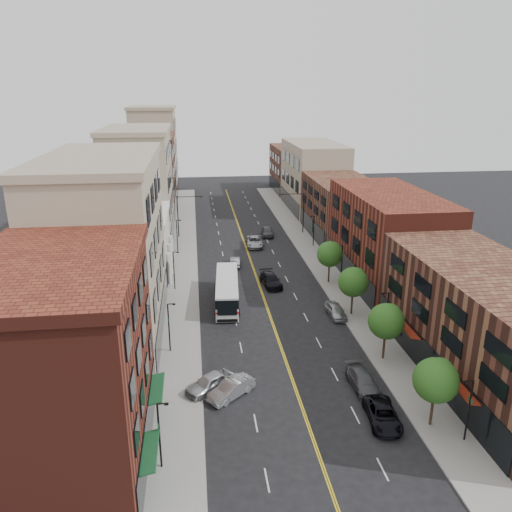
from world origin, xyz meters
name	(u,v)px	position (x,y,z in m)	size (l,w,h in m)	color
ground	(296,390)	(0.00, 0.00, 0.00)	(220.00, 220.00, 0.00)	black
sidewalk_left	(184,261)	(-10.00, 35.00, 0.07)	(4.00, 110.00, 0.15)	gray
sidewalk_right	(314,256)	(10.00, 35.00, 0.07)	(4.00, 110.00, 0.15)	gray
bldg_l_redbrick	(66,369)	(-17.00, -6.00, 7.00)	(10.00, 16.00, 14.00)	#5B2118
bldg_l_tanoffice	(107,252)	(-17.00, 13.00, 9.00)	(10.00, 22.00, 18.00)	gray
bldg_l_white	(131,246)	(-17.00, 31.00, 4.00)	(10.00, 14.00, 8.00)	silver
bldg_l_far_a	(140,187)	(-17.00, 48.00, 9.00)	(10.00, 20.00, 18.00)	gray
bldg_l_far_b	(150,176)	(-17.00, 68.00, 7.50)	(10.00, 20.00, 15.00)	#502920
bldg_l_far_c	(155,153)	(-17.00, 86.00, 10.00)	(10.00, 16.00, 20.00)	gray
bldg_r_near	(489,327)	(17.00, 0.00, 5.00)	(10.00, 26.00, 10.00)	#502920
bldg_r_mid	(387,238)	(17.00, 24.00, 6.00)	(10.00, 22.00, 12.00)	#5B2118
bldg_r_far_a	(341,209)	(17.00, 45.00, 5.00)	(10.00, 20.00, 10.00)	#502920
bldg_r_far_b	(313,177)	(17.00, 66.00, 7.00)	(10.00, 22.00, 14.00)	gray
bldg_r_far_c	(295,169)	(17.00, 86.00, 5.50)	(10.00, 18.00, 11.00)	#502920
tree_r_0	(437,379)	(9.39, -5.93, 4.13)	(3.40, 3.40, 5.59)	black
tree_r_1	(387,320)	(9.39, 4.07, 4.13)	(3.40, 3.40, 5.59)	black
tree_r_2	(354,281)	(9.39, 14.07, 4.13)	(3.40, 3.40, 5.59)	black
tree_r_3	(330,253)	(9.39, 24.07, 4.13)	(3.40, 3.40, 5.59)	black
lamp_l_0	(160,432)	(-10.95, -8.00, 2.97)	(0.81, 0.55, 5.05)	black
lamp_l_1	(169,325)	(-10.95, 8.00, 2.97)	(0.81, 0.55, 5.05)	black
lamp_l_2	(174,268)	(-10.95, 24.00, 2.97)	(0.81, 0.55, 5.05)	black
lamp_l_3	(177,234)	(-10.95, 40.00, 2.97)	(0.81, 0.55, 5.05)	black
lamp_r_0	(469,407)	(10.95, -8.00, 2.97)	(0.81, 0.55, 5.05)	black
lamp_r_1	(386,313)	(10.95, 8.00, 2.97)	(0.81, 0.55, 5.05)	black
lamp_r_2	(342,261)	(10.95, 24.00, 2.97)	(0.81, 0.55, 5.05)	black
lamp_r_3	(313,229)	(10.95, 40.00, 2.97)	(0.81, 0.55, 5.05)	black
signal_mast_left	(182,211)	(-10.27, 48.00, 4.65)	(4.49, 0.18, 7.20)	black
signal_mast_right	(299,208)	(10.27, 48.00, 4.65)	(4.49, 0.18, 7.20)	black
city_bus	(227,289)	(-4.58, 19.25, 1.78)	(3.48, 12.04, 3.06)	silver
car_angle_a	(209,383)	(-7.40, 0.84, 0.76)	(1.80, 4.46, 1.52)	#ADB1B5
car_angle_b	(231,389)	(-5.60, -0.19, 0.73)	(1.55, 4.44, 1.46)	#B0B4B8
car_parked_near	(383,415)	(5.80, -5.13, 0.68)	(2.25, 4.88, 1.36)	black
car_parked_mid	(363,381)	(5.80, -0.39, 0.71)	(1.99, 4.91, 1.42)	#444549
car_parked_far	(336,311)	(7.40, 13.78, 0.73)	(1.71, 4.26, 1.45)	#A3A6AA
car_lane_behind	(235,262)	(-2.51, 32.23, 0.65)	(1.38, 3.97, 1.31)	#4E4E53
car_lane_a	(271,280)	(1.50, 24.00, 0.76)	(2.14, 5.27, 1.53)	black
car_lane_b	(255,242)	(1.50, 41.31, 0.79)	(2.61, 5.65, 1.57)	#9C9EA3
car_lane_c	(267,231)	(4.43, 47.00, 0.81)	(1.92, 4.76, 1.62)	#424247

